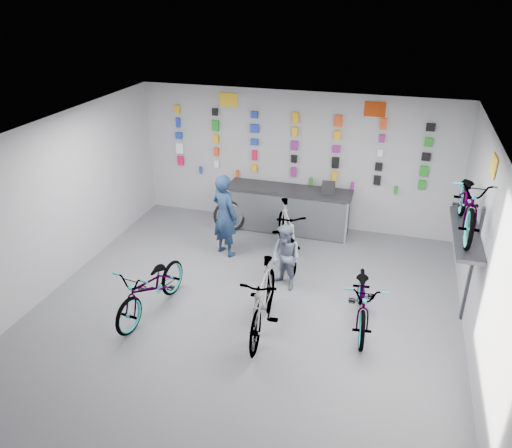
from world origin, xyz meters
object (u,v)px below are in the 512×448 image
(bike_right, at_px, (363,298))
(counter, at_px, (289,210))
(bike_center, at_px, (263,300))
(bike_service, at_px, (287,233))
(clerk, at_px, (225,215))
(customer, at_px, (286,257))
(bike_left, at_px, (152,287))

(bike_right, bearing_deg, counter, 116.50)
(counter, bearing_deg, bike_center, -83.24)
(counter, height_order, bike_right, counter)
(bike_center, distance_m, bike_service, 2.32)
(bike_right, xyz_separation_m, clerk, (-2.89, 1.58, 0.37))
(customer, bearing_deg, clerk, 179.36)
(counter, bearing_deg, bike_service, -78.37)
(clerk, bearing_deg, customer, 176.54)
(customer, bearing_deg, bike_right, 4.64)
(clerk, bearing_deg, bike_left, 105.78)
(bike_center, height_order, bike_service, bike_service)
(bike_center, xyz_separation_m, bike_service, (-0.16, 2.31, 0.01))
(counter, xyz_separation_m, bike_left, (-1.46, -3.63, 0.00))
(bike_left, height_order, clerk, clerk)
(bike_service, bearing_deg, bike_center, -108.85)
(bike_center, xyz_separation_m, customer, (0.05, 1.30, 0.04))
(bike_right, distance_m, clerk, 3.32)
(bike_left, bearing_deg, bike_center, 9.64)
(bike_left, xyz_separation_m, customer, (1.93, 1.37, 0.13))
(counter, xyz_separation_m, bike_center, (0.42, -3.56, 0.08))
(bike_center, distance_m, customer, 1.31)
(clerk, xyz_separation_m, customer, (1.45, -0.88, -0.24))
(bike_right, height_order, customer, customer)
(bike_right, relative_size, clerk, 1.08)
(bike_left, distance_m, bike_right, 3.44)
(bike_service, bearing_deg, counter, 78.71)
(counter, distance_m, bike_right, 3.52)
(bike_center, bearing_deg, counter, 92.34)
(counter, bearing_deg, bike_left, -111.99)
(bike_center, height_order, customer, customer)
(counter, distance_m, clerk, 1.73)
(customer, bearing_deg, bike_left, -114.07)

